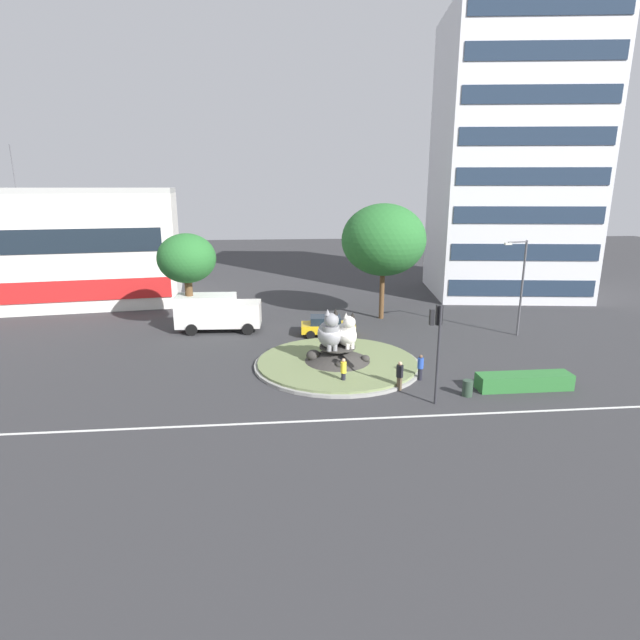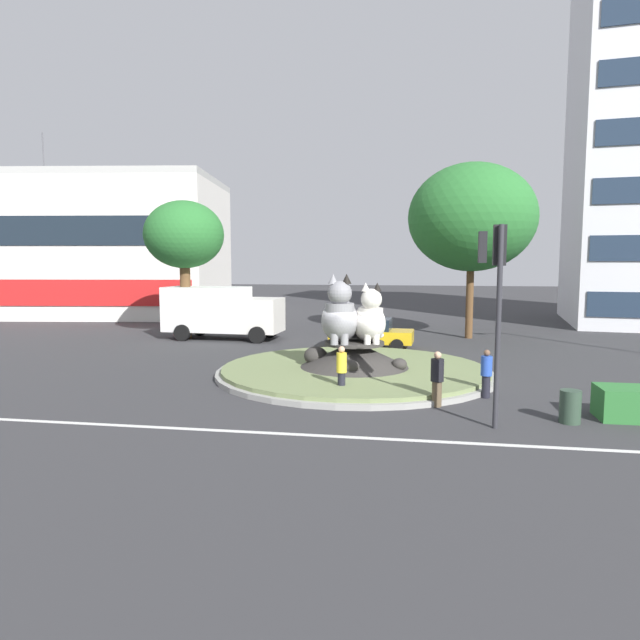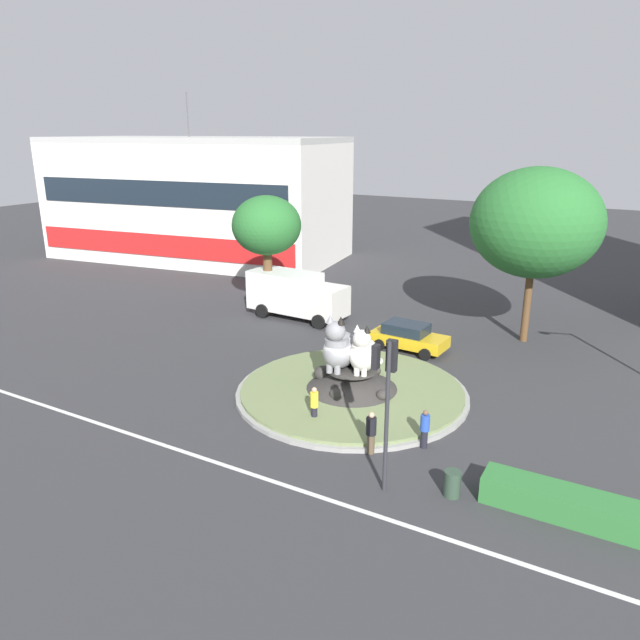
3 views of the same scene
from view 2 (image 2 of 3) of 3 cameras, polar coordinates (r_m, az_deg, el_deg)
name	(u,v)px [view 2 (image 2 of 3)]	position (r m, az deg, el deg)	size (l,w,h in m)	color
ground_plane	(354,375)	(21.91, 3.47, -5.54)	(160.00, 160.00, 0.00)	#333335
lane_centreline	(322,436)	(14.49, 0.22, -11.59)	(112.00, 0.20, 0.01)	silver
roundabout_island	(354,365)	(21.83, 3.45, -4.55)	(10.59, 10.59, 1.30)	gray
cat_statue_grey	(340,317)	(21.38, 2.05, 0.28)	(1.67, 2.70, 2.61)	gray
cat_statue_white	(370,320)	(21.50, 5.02, -0.02)	(1.68, 2.52, 2.28)	silver
traffic_light_mast	(496,281)	(15.27, 17.32, 3.82)	(0.71, 0.53, 5.30)	#2D2D33
shophouse_block	(57,247)	(51.47, -25.01, 6.68)	(27.87, 15.97, 14.90)	silver
broadleaf_tree_behind_island	(472,218)	(32.98, 15.07, 9.94)	(7.04, 7.04, 9.76)	brown
second_tree_near_tower	(184,236)	(32.58, -13.55, 8.26)	(4.40, 4.40, 7.69)	brown
pedestrian_black_shirt	(437,378)	(17.41, 11.73, -5.74)	(0.39, 0.39, 1.68)	brown
pedestrian_yellow_shirt	(342,369)	(18.53, 2.19, -4.98)	(0.34, 0.34, 1.61)	black
pedestrian_blue_shirt	(486,373)	(18.89, 16.43, -5.12)	(0.36, 0.36, 1.56)	black
sedan_on_far_lane	(370,333)	(28.36, 5.10, -1.29)	(4.20, 2.22, 1.51)	gold
delivery_box_truck	(221,311)	(32.06, -9.98, 0.90)	(6.62, 2.87, 2.91)	silver
litter_bin	(570,407)	(16.88, 23.92, -7.99)	(0.56, 0.56, 0.90)	#2D4233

